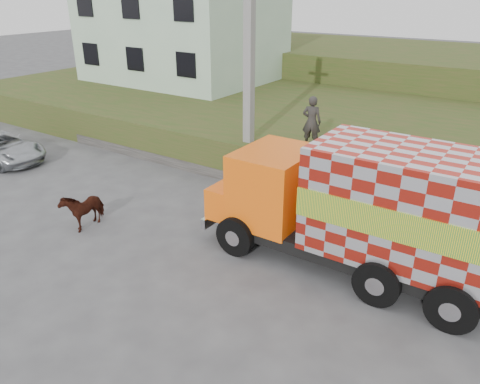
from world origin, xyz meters
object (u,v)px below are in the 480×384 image
Objects in this scene: cow at (83,208)px; cargo_truck at (366,208)px; utility_pole at (249,69)px; suv at (0,147)px; pedestrian at (312,122)px.

cargo_truck is at bearing 10.20° from cow.
utility_pole is 10.98m from suv.
utility_pole is 1.06× the size of cargo_truck.
utility_pole reaches higher than pedestrian.
cargo_truck is 4.22× the size of pedestrian.
cow is (-7.79, -2.33, -1.16)m from cargo_truck.
cow is 7.70m from suv.
cargo_truck reaches higher than pedestrian.
pedestrian is (11.75, 4.66, 1.81)m from suv.
utility_pole reaches higher than suv.
utility_pole is 7.11m from cow.
cow is 0.76× the size of pedestrian.
cargo_truck is 8.22m from cow.
pedestrian is (2.13, 0.69, -1.68)m from utility_pole.
cow is at bearing 44.71° from pedestrian.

